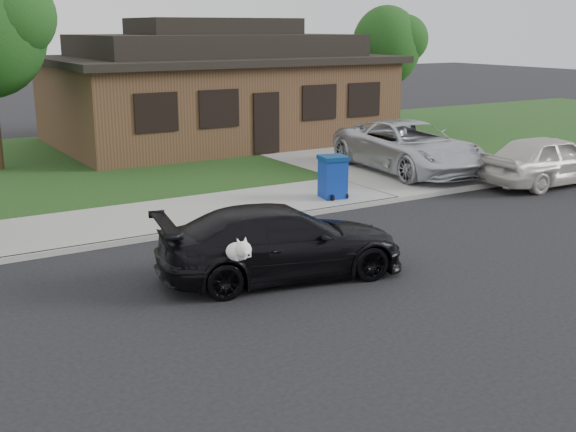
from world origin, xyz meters
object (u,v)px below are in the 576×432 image
sedan (281,242)px  white_compact (549,160)px  minivan (409,147)px  recycling_bin (333,177)px

sedan → white_compact: 11.04m
sedan → minivan: (8.10, 5.99, 0.24)m
white_compact → recycling_bin: white_compact is taller
minivan → white_compact: size_ratio=1.27×
minivan → white_compact: minivan is taller
recycling_bin → sedan: bearing=-122.7°
minivan → white_compact: (2.57, -3.15, -0.17)m
white_compact → sedan: bearing=106.5°
minivan → recycling_bin: minivan is taller
minivan → recycling_bin: bearing=-153.1°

